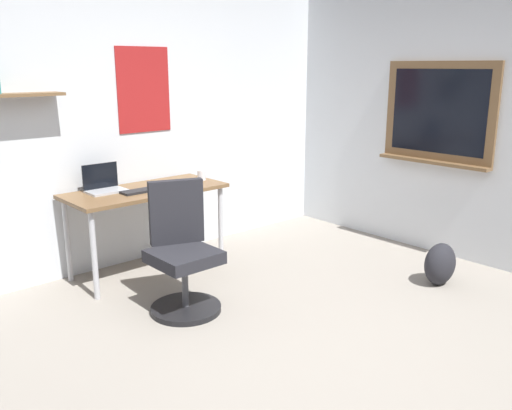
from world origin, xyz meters
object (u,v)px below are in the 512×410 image
at_px(computer_mouse, 171,185).
at_px(backpack, 440,264).
at_px(desk, 146,198).
at_px(coffee_mug, 202,175).
at_px(keyboard, 143,190).
at_px(laptop, 104,185).
at_px(office_chair, 182,256).

xyz_separation_m(computer_mouse, backpack, (1.42, -1.79, -0.58)).
xyz_separation_m(desk, coffee_mug, (0.57, -0.03, 0.13)).
relative_size(keyboard, coffee_mug, 4.02).
distance_m(keyboard, backpack, 2.53).
bearing_deg(laptop, office_chair, -83.98).
bearing_deg(desk, backpack, -48.74).
distance_m(keyboard, coffee_mug, 0.64).
bearing_deg(backpack, keyboard, 133.60).
bearing_deg(backpack, desk, 131.26).
xyz_separation_m(desk, computer_mouse, (0.21, -0.08, 0.10)).
bearing_deg(coffee_mug, keyboard, -175.53).
bearing_deg(desk, laptop, 154.18).
relative_size(computer_mouse, backpack, 0.30).
distance_m(desk, keyboard, 0.14).
bearing_deg(keyboard, laptop, 136.58).
distance_m(office_chair, computer_mouse, 0.92).
xyz_separation_m(desk, keyboard, (-0.07, -0.08, 0.09)).
relative_size(laptop, coffee_mug, 3.37).
bearing_deg(laptop, computer_mouse, -23.38).
height_order(desk, office_chair, office_chair).
bearing_deg(laptop, backpack, -46.05).
height_order(laptop, keyboard, laptop).
relative_size(desk, coffee_mug, 14.63).
relative_size(computer_mouse, coffee_mug, 1.13).
bearing_deg(backpack, laptop, 133.95).
bearing_deg(office_chair, keyboard, 79.91).
bearing_deg(coffee_mug, laptop, 168.83).
relative_size(coffee_mug, backpack, 0.26).
height_order(desk, computer_mouse, computer_mouse).
bearing_deg(backpack, computer_mouse, 128.50).
distance_m(desk, backpack, 2.52).
relative_size(desk, keyboard, 3.64).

